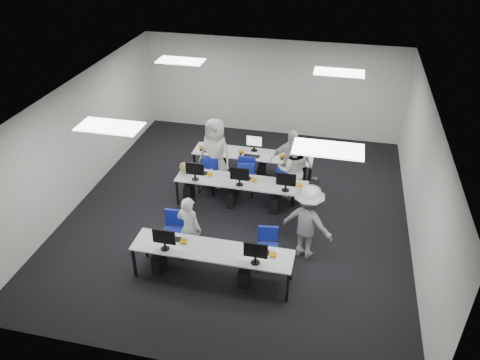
% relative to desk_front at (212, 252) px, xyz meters
% --- Properties ---
extents(room, '(9.00, 9.02, 3.00)m').
position_rel_desk_front_xyz_m(room, '(0.00, 2.40, 0.82)').
color(room, black).
rests_on(room, ground).
extents(ceiling_panels, '(5.20, 4.60, 0.02)m').
position_rel_desk_front_xyz_m(ceiling_panels, '(0.00, 2.40, 2.30)').
color(ceiling_panels, white).
rests_on(ceiling_panels, room).
extents(desk_front, '(3.20, 0.70, 0.73)m').
position_rel_desk_front_xyz_m(desk_front, '(0.00, 0.00, 0.00)').
color(desk_front, silver).
rests_on(desk_front, ground).
extents(desk_mid, '(3.20, 0.70, 0.73)m').
position_rel_desk_front_xyz_m(desk_mid, '(0.00, 2.60, 0.00)').
color(desk_mid, silver).
rests_on(desk_mid, ground).
extents(desk_back, '(3.20, 0.70, 0.73)m').
position_rel_desk_front_xyz_m(desk_back, '(0.00, 4.00, 0.00)').
color(desk_back, silver).
rests_on(desk_back, ground).
extents(equipment_front, '(2.51, 0.41, 1.19)m').
position_rel_desk_front_xyz_m(equipment_front, '(-0.19, -0.02, -0.32)').
color(equipment_front, '#0B5396').
rests_on(equipment_front, desk_front).
extents(equipment_mid, '(2.91, 0.41, 1.19)m').
position_rel_desk_front_xyz_m(equipment_mid, '(-0.19, 2.58, -0.32)').
color(equipment_mid, white).
rests_on(equipment_mid, desk_mid).
extents(equipment_back, '(2.91, 0.41, 1.19)m').
position_rel_desk_front_xyz_m(equipment_back, '(0.19, 4.02, -0.32)').
color(equipment_back, white).
rests_on(equipment_back, desk_back).
extents(chair_0, '(0.51, 0.55, 0.98)m').
position_rel_desk_front_xyz_m(chair_0, '(-1.01, 0.57, -0.37)').
color(chair_0, navy).
rests_on(chair_0, ground).
extents(chair_1, '(0.50, 0.53, 0.89)m').
position_rel_desk_front_xyz_m(chair_1, '(1.01, 0.59, -0.40)').
color(chair_1, navy).
rests_on(chair_1, ground).
extents(chair_2, '(0.45, 0.49, 0.86)m').
position_rel_desk_front_xyz_m(chair_2, '(-0.98, 3.11, -0.41)').
color(chair_2, navy).
rests_on(chair_2, ground).
extents(chair_3, '(0.48, 0.52, 0.95)m').
position_rel_desk_front_xyz_m(chair_3, '(-0.03, 3.21, -0.38)').
color(chair_3, navy).
rests_on(chair_3, ground).
extents(chair_4, '(0.42, 0.46, 0.84)m').
position_rel_desk_front_xyz_m(chair_4, '(1.06, 3.05, -0.41)').
color(chair_4, navy).
rests_on(chair_4, ground).
extents(chair_5, '(0.55, 0.57, 0.86)m').
position_rel_desk_front_xyz_m(chair_5, '(-1.07, 3.48, -0.41)').
color(chair_5, navy).
rests_on(chair_5, ground).
extents(chair_6, '(0.53, 0.57, 0.91)m').
position_rel_desk_front_xyz_m(chair_6, '(-0.04, 3.32, -0.39)').
color(chair_6, navy).
rests_on(chair_6, ground).
extents(chair_7, '(0.55, 0.57, 0.85)m').
position_rel_desk_front_xyz_m(chair_7, '(1.00, 3.34, -0.41)').
color(chair_7, navy).
rests_on(chair_7, ground).
extents(handbag, '(0.40, 0.33, 0.28)m').
position_rel_desk_front_xyz_m(handbag, '(-1.43, 2.67, 0.19)').
color(handbag, '#A18A53').
rests_on(handbag, desk_mid).
extents(student_0, '(0.62, 0.48, 1.51)m').
position_rel_desk_front_xyz_m(student_0, '(-0.63, 0.51, 0.08)').
color(student_0, silver).
rests_on(student_0, ground).
extents(student_1, '(0.86, 0.71, 1.64)m').
position_rel_desk_front_xyz_m(student_1, '(1.17, 3.25, 0.14)').
color(student_1, silver).
rests_on(student_1, ground).
extents(student_2, '(1.04, 0.83, 1.86)m').
position_rel_desk_front_xyz_m(student_2, '(-0.88, 3.48, 0.25)').
color(student_2, silver).
rests_on(student_2, ground).
extents(student_3, '(1.09, 0.53, 1.80)m').
position_rel_desk_front_xyz_m(student_3, '(1.08, 3.42, 0.22)').
color(student_3, silver).
rests_on(student_3, ground).
extents(photographer, '(1.26, 0.97, 1.73)m').
position_rel_desk_front_xyz_m(photographer, '(1.74, 1.13, 0.18)').
color(photographer, gray).
rests_on(photographer, ground).
extents(dslr_camera, '(0.19, 0.22, 0.10)m').
position_rel_desk_front_xyz_m(dslr_camera, '(1.79, 1.31, 1.10)').
color(dslr_camera, black).
rests_on(dslr_camera, photographer).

